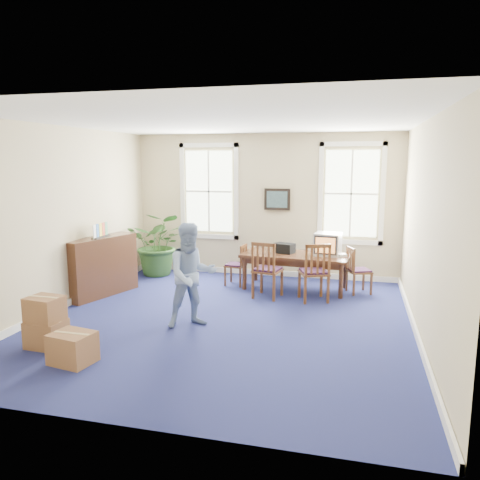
% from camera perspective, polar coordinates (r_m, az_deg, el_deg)
% --- Properties ---
extents(floor, '(6.50, 6.50, 0.00)m').
position_cam_1_polar(floor, '(7.83, -1.81, -9.75)').
color(floor, navy).
rests_on(floor, ground).
extents(ceiling, '(6.50, 6.50, 0.00)m').
position_cam_1_polar(ceiling, '(7.41, -1.94, 14.30)').
color(ceiling, white).
rests_on(ceiling, ground).
extents(wall_back, '(6.50, 0.00, 6.50)m').
position_cam_1_polar(wall_back, '(10.59, 2.98, 4.21)').
color(wall_back, '#C1B188').
rests_on(wall_back, ground).
extents(wall_front, '(6.50, 0.00, 6.50)m').
position_cam_1_polar(wall_front, '(4.47, -13.45, -3.52)').
color(wall_front, '#C1B188').
rests_on(wall_front, ground).
extents(wall_left, '(0.00, 6.50, 6.50)m').
position_cam_1_polar(wall_left, '(8.76, -21.11, 2.45)').
color(wall_left, '#C1B188').
rests_on(wall_left, ground).
extents(wall_right, '(0.00, 6.50, 6.50)m').
position_cam_1_polar(wall_right, '(7.23, 21.64, 1.03)').
color(wall_right, '#C1B188').
rests_on(wall_right, ground).
extents(baseboard_back, '(6.00, 0.04, 0.12)m').
position_cam_1_polar(baseboard_back, '(10.82, 2.88, -3.95)').
color(baseboard_back, white).
rests_on(baseboard_back, ground).
extents(baseboard_left, '(0.04, 6.50, 0.12)m').
position_cam_1_polar(baseboard_left, '(9.05, -20.37, -7.27)').
color(baseboard_left, white).
rests_on(baseboard_left, ground).
extents(baseboard_right, '(0.04, 6.50, 0.12)m').
position_cam_1_polar(baseboard_right, '(7.59, 20.68, -10.53)').
color(baseboard_right, white).
rests_on(baseboard_right, ground).
extents(window_left, '(1.40, 0.12, 2.20)m').
position_cam_1_polar(window_left, '(10.88, -3.79, 5.93)').
color(window_left, white).
rests_on(window_left, ground).
extents(window_right, '(1.40, 0.12, 2.20)m').
position_cam_1_polar(window_right, '(10.35, 13.40, 5.51)').
color(window_right, white).
rests_on(window_right, ground).
extents(wall_picture, '(0.58, 0.06, 0.48)m').
position_cam_1_polar(wall_picture, '(10.48, 4.55, 4.96)').
color(wall_picture, black).
rests_on(wall_picture, ground).
extents(conference_table, '(2.22, 1.16, 0.73)m').
position_cam_1_polar(conference_table, '(9.65, 6.76, -3.82)').
color(conference_table, '#442616').
rests_on(conference_table, ground).
extents(crt_tv, '(0.56, 0.60, 0.45)m').
position_cam_1_polar(crt_tv, '(9.52, 10.65, -0.48)').
color(crt_tv, '#B7B7BC').
rests_on(crt_tv, conference_table).
extents(game_console, '(0.21, 0.23, 0.05)m').
position_cam_1_polar(game_console, '(9.49, 12.35, -1.79)').
color(game_console, white).
rests_on(game_console, conference_table).
extents(equipment_bag, '(0.46, 0.38, 0.20)m').
position_cam_1_polar(equipment_bag, '(9.63, 5.42, -0.99)').
color(equipment_bag, black).
rests_on(equipment_bag, conference_table).
extents(chair_near_left, '(0.58, 0.58, 1.10)m').
position_cam_1_polar(chair_near_left, '(8.97, 3.40, -3.58)').
color(chair_near_left, brown).
rests_on(chair_near_left, ground).
extents(chair_near_right, '(0.65, 0.65, 1.12)m').
position_cam_1_polar(chair_near_right, '(8.85, 8.99, -3.81)').
color(chair_near_right, brown).
rests_on(chair_near_right, ground).
extents(chair_end_left, '(0.44, 0.44, 0.88)m').
position_cam_1_polar(chair_end_left, '(9.86, -0.55, -3.02)').
color(chair_end_left, brown).
rests_on(chair_end_left, ground).
extents(chair_end_right, '(0.55, 0.55, 0.93)m').
position_cam_1_polar(chair_end_right, '(9.55, 14.33, -3.58)').
color(chair_end_right, brown).
rests_on(chair_end_right, ground).
extents(man, '(1.02, 0.97, 1.65)m').
position_cam_1_polar(man, '(7.39, -5.90, -4.29)').
color(man, '#7F97C2').
rests_on(man, ground).
extents(credenza, '(0.88, 1.58, 1.19)m').
position_cam_1_polar(credenza, '(9.49, -16.57, -2.94)').
color(credenza, '#442616').
rests_on(credenza, ground).
extents(brochure_rack, '(0.18, 0.66, 0.29)m').
position_cam_1_polar(brochure_rack, '(9.35, -16.67, 1.49)').
color(brochure_rack, '#99999E').
rests_on(brochure_rack, credenza).
extents(potted_plant, '(1.46, 1.32, 1.46)m').
position_cam_1_polar(potted_plant, '(10.85, -9.83, -0.43)').
color(potted_plant, '#274C1D').
rests_on(potted_plant, ground).
extents(cardboard_boxes, '(1.45, 1.45, 0.77)m').
position_cam_1_polar(cardboard_boxes, '(7.16, -20.91, -9.04)').
color(cardboard_boxes, '#8F5F3B').
rests_on(cardboard_boxes, ground).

